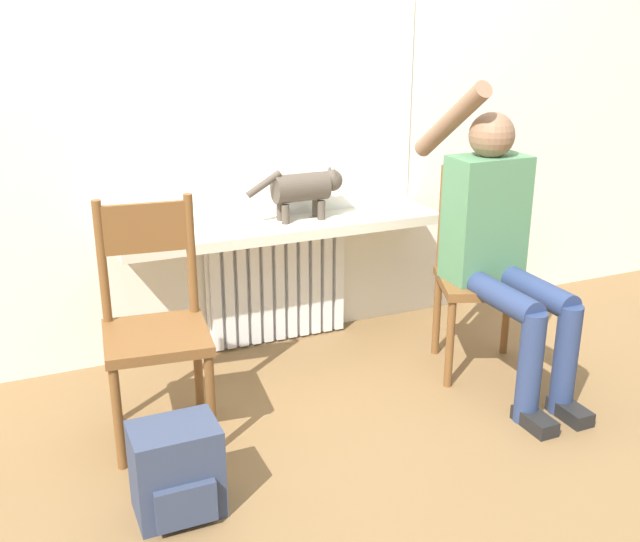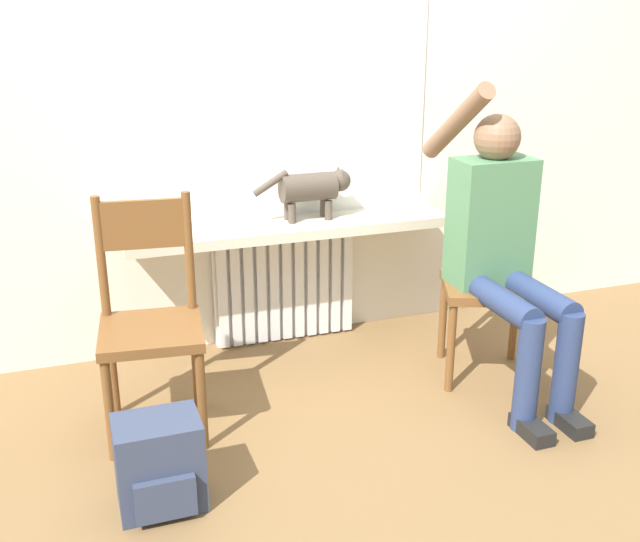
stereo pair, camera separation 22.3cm
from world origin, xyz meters
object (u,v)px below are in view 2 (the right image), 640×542
(cat, at_px, (313,188))
(backpack, at_px, (160,464))
(chair_left, at_px, (150,318))
(chair_right, at_px, (487,275))
(person, at_px, (503,243))

(cat, distance_m, backpack, 1.57)
(backpack, bearing_deg, chair_left, 83.60)
(chair_left, xyz_separation_m, backpack, (-0.06, -0.53, -0.32))
(chair_left, distance_m, chair_right, 1.49)
(chair_right, bearing_deg, cat, 160.03)
(person, distance_m, backpack, 1.66)
(person, xyz_separation_m, cat, (-0.61, 0.71, 0.13))
(cat, bearing_deg, backpack, -130.02)
(chair_right, bearing_deg, person, -74.80)
(person, bearing_deg, backpack, -165.68)
(chair_right, bearing_deg, chair_left, -157.81)
(chair_right, height_order, backpack, chair_right)
(person, distance_m, cat, 0.95)
(cat, bearing_deg, chair_right, -42.28)
(chair_left, relative_size, backpack, 2.89)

